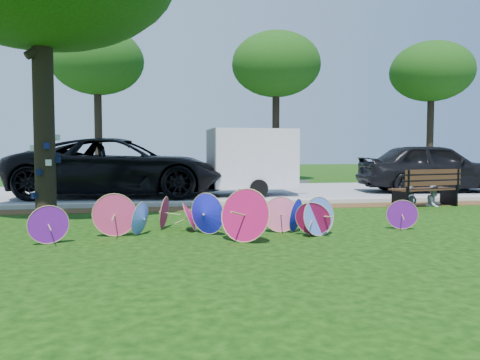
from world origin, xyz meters
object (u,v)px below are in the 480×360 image
at_px(dark_pickup, 432,168).
at_px(person_left, 411,187).
at_px(black_van, 121,168).
at_px(cargo_trailer, 252,158).
at_px(park_bench, 424,188).
at_px(person_right, 434,186).
at_px(parasol_pile, 227,215).

distance_m(dark_pickup, person_left, 5.16).
xyz_separation_m(black_van, dark_pickup, (11.20, -0.16, -0.06)).
xyz_separation_m(black_van, cargo_trailer, (4.38, -0.35, 0.31)).
bearing_deg(park_bench, person_left, 158.85).
bearing_deg(person_right, person_left, 155.60).
xyz_separation_m(cargo_trailer, person_right, (4.36, -3.87, -0.73)).
relative_size(parasol_pile, dark_pickup, 1.32).
relative_size(cargo_trailer, park_bench, 1.44).
height_order(black_van, dark_pickup, black_van).
xyz_separation_m(parasol_pile, black_van, (-2.48, 7.70, 0.61)).
bearing_deg(parasol_pile, dark_pickup, 40.83).
distance_m(black_van, dark_pickup, 11.20).
distance_m(person_left, person_right, 0.70).
bearing_deg(dark_pickup, person_right, 155.14).
relative_size(black_van, cargo_trailer, 2.50).
bearing_deg(cargo_trailer, black_van, 172.27).
distance_m(cargo_trailer, person_right, 5.88).
bearing_deg(dark_pickup, park_bench, 151.99).
bearing_deg(person_right, dark_pickup, 34.39).
height_order(cargo_trailer, park_bench, cargo_trailer).
relative_size(park_bench, person_left, 1.78).
relative_size(dark_pickup, person_right, 4.82).
relative_size(parasol_pile, black_van, 1.01).
bearing_deg(black_van, parasol_pile, -156.45).
distance_m(parasol_pile, person_left, 6.56).
bearing_deg(parasol_pile, cargo_trailer, 75.53).
distance_m(black_van, person_left, 9.09).
relative_size(black_van, person_right, 6.33).
relative_size(park_bench, person_right, 1.76).
distance_m(parasol_pile, cargo_trailer, 7.64).
relative_size(parasol_pile, person_right, 6.38).
bearing_deg(person_right, parasol_pile, -175.37).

